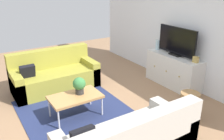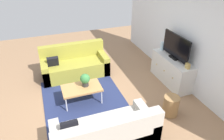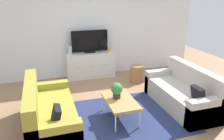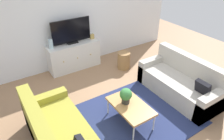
{
  "view_description": "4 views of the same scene",
  "coord_description": "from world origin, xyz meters",
  "px_view_note": "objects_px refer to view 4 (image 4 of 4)",
  "views": [
    {
      "loc": [
        3.44,
        -1.66,
        2.36
      ],
      "look_at": [
        0.0,
        0.53,
        0.77
      ],
      "focal_mm": 38.16,
      "sensor_mm": 36.0,
      "label": 1
    },
    {
      "loc": [
        3.92,
        -0.89,
        3.18
      ],
      "look_at": [
        0.0,
        0.53,
        0.77
      ],
      "focal_mm": 33.47,
      "sensor_mm": 36.0,
      "label": 2
    },
    {
      "loc": [
        -1.41,
        -3.91,
        2.39
      ],
      "look_at": [
        0.0,
        0.53,
        0.77
      ],
      "focal_mm": 36.67,
      "sensor_mm": 36.0,
      "label": 3
    },
    {
      "loc": [
        -1.94,
        -2.47,
        2.95
      ],
      "look_at": [
        0.0,
        0.53,
        0.77
      ],
      "focal_mm": 33.4,
      "sensor_mm": 36.0,
      "label": 4
    }
  ],
  "objects_px": {
    "glass_vase": "(51,44)",
    "mantel_clock": "(92,36)",
    "potted_plant": "(126,95)",
    "tv_console": "(74,56)",
    "coffee_table": "(130,106)",
    "flat_screen_tv": "(71,31)",
    "couch_left_side": "(58,139)",
    "wicker_basket": "(124,60)",
    "couch_right_side": "(181,83)"
  },
  "relations": [
    {
      "from": "couch_right_side",
      "to": "mantel_clock",
      "type": "bearing_deg",
      "value": 112.12
    },
    {
      "from": "wicker_basket",
      "to": "potted_plant",
      "type": "bearing_deg",
      "value": -124.75
    },
    {
      "from": "couch_right_side",
      "to": "flat_screen_tv",
      "type": "distance_m",
      "value": 2.94
    },
    {
      "from": "glass_vase",
      "to": "potted_plant",
      "type": "bearing_deg",
      "value": -76.63
    },
    {
      "from": "couch_right_side",
      "to": "glass_vase",
      "type": "relative_size",
      "value": 7.97
    },
    {
      "from": "couch_right_side",
      "to": "potted_plant",
      "type": "relative_size",
      "value": 5.93
    },
    {
      "from": "glass_vase",
      "to": "wicker_basket",
      "type": "relative_size",
      "value": 0.5
    },
    {
      "from": "glass_vase",
      "to": "mantel_clock",
      "type": "relative_size",
      "value": 1.78
    },
    {
      "from": "couch_right_side",
      "to": "glass_vase",
      "type": "xyz_separation_m",
      "value": [
        -2.1,
        2.37,
        0.56
      ]
    },
    {
      "from": "glass_vase",
      "to": "couch_left_side",
      "type": "bearing_deg",
      "value": -108.02
    },
    {
      "from": "couch_right_side",
      "to": "flat_screen_tv",
      "type": "relative_size",
      "value": 1.8
    },
    {
      "from": "couch_left_side",
      "to": "tv_console",
      "type": "xyz_separation_m",
      "value": [
        1.34,
        2.37,
        0.07
      ]
    },
    {
      "from": "couch_right_side",
      "to": "coffee_table",
      "type": "xyz_separation_m",
      "value": [
        -1.5,
        -0.09,
        0.09
      ]
    },
    {
      "from": "potted_plant",
      "to": "couch_left_side",
      "type": "bearing_deg",
      "value": -179.44
    },
    {
      "from": "glass_vase",
      "to": "mantel_clock",
      "type": "height_order",
      "value": "glass_vase"
    },
    {
      "from": "coffee_table",
      "to": "potted_plant",
      "type": "xyz_separation_m",
      "value": [
        -0.04,
        0.1,
        0.2
      ]
    },
    {
      "from": "coffee_table",
      "to": "glass_vase",
      "type": "distance_m",
      "value": 2.58
    },
    {
      "from": "couch_left_side",
      "to": "coffee_table",
      "type": "bearing_deg",
      "value": -3.83
    },
    {
      "from": "potted_plant",
      "to": "flat_screen_tv",
      "type": "distance_m",
      "value": 2.43
    },
    {
      "from": "tv_console",
      "to": "wicker_basket",
      "type": "height_order",
      "value": "tv_console"
    },
    {
      "from": "couch_left_side",
      "to": "flat_screen_tv",
      "type": "bearing_deg",
      "value": 60.78
    },
    {
      "from": "potted_plant",
      "to": "coffee_table",
      "type": "bearing_deg",
      "value": -71.41
    },
    {
      "from": "couch_right_side",
      "to": "wicker_basket",
      "type": "distance_m",
      "value": 1.68
    },
    {
      "from": "coffee_table",
      "to": "potted_plant",
      "type": "height_order",
      "value": "potted_plant"
    },
    {
      "from": "glass_vase",
      "to": "coffee_table",
      "type": "bearing_deg",
      "value": -76.41
    },
    {
      "from": "mantel_clock",
      "to": "wicker_basket",
      "type": "relative_size",
      "value": 0.28
    },
    {
      "from": "couch_left_side",
      "to": "flat_screen_tv",
      "type": "distance_m",
      "value": 2.85
    },
    {
      "from": "couch_left_side",
      "to": "coffee_table",
      "type": "height_order",
      "value": "couch_left_side"
    },
    {
      "from": "coffee_table",
      "to": "potted_plant",
      "type": "bearing_deg",
      "value": 108.59
    },
    {
      "from": "coffee_table",
      "to": "mantel_clock",
      "type": "xyz_separation_m",
      "value": [
        0.54,
        2.47,
        0.41
      ]
    },
    {
      "from": "potted_plant",
      "to": "wicker_basket",
      "type": "xyz_separation_m",
      "value": [
        1.12,
        1.62,
        -0.36
      ]
    },
    {
      "from": "mantel_clock",
      "to": "wicker_basket",
      "type": "height_order",
      "value": "mantel_clock"
    },
    {
      "from": "glass_vase",
      "to": "tv_console",
      "type": "bearing_deg",
      "value": -0.0
    },
    {
      "from": "couch_left_side",
      "to": "potted_plant",
      "type": "xyz_separation_m",
      "value": [
        1.33,
        0.01,
        0.3
      ]
    },
    {
      "from": "glass_vase",
      "to": "flat_screen_tv",
      "type": "bearing_deg",
      "value": 2.02
    },
    {
      "from": "couch_right_side",
      "to": "tv_console",
      "type": "distance_m",
      "value": 2.83
    },
    {
      "from": "coffee_table",
      "to": "mantel_clock",
      "type": "height_order",
      "value": "mantel_clock"
    },
    {
      "from": "coffee_table",
      "to": "flat_screen_tv",
      "type": "height_order",
      "value": "flat_screen_tv"
    },
    {
      "from": "couch_right_side",
      "to": "wicker_basket",
      "type": "xyz_separation_m",
      "value": [
        -0.41,
        1.63,
        -0.06
      ]
    },
    {
      "from": "potted_plant",
      "to": "tv_console",
      "type": "bearing_deg",
      "value": 89.86
    },
    {
      "from": "wicker_basket",
      "to": "tv_console",
      "type": "bearing_deg",
      "value": 146.38
    },
    {
      "from": "tv_console",
      "to": "wicker_basket",
      "type": "bearing_deg",
      "value": -33.62
    },
    {
      "from": "coffee_table",
      "to": "glass_vase",
      "type": "xyz_separation_m",
      "value": [
        -0.6,
        2.47,
        0.46
      ]
    },
    {
      "from": "couch_right_side",
      "to": "glass_vase",
      "type": "distance_m",
      "value": 3.22
    },
    {
      "from": "couch_left_side",
      "to": "tv_console",
      "type": "bearing_deg",
      "value": 60.57
    },
    {
      "from": "potted_plant",
      "to": "wicker_basket",
      "type": "height_order",
      "value": "potted_plant"
    },
    {
      "from": "tv_console",
      "to": "flat_screen_tv",
      "type": "distance_m",
      "value": 0.68
    },
    {
      "from": "couch_right_side",
      "to": "wicker_basket",
      "type": "bearing_deg",
      "value": 104.27
    },
    {
      "from": "tv_console",
      "to": "wicker_basket",
      "type": "distance_m",
      "value": 1.35
    },
    {
      "from": "mantel_clock",
      "to": "flat_screen_tv",
      "type": "bearing_deg",
      "value": 177.98
    }
  ]
}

